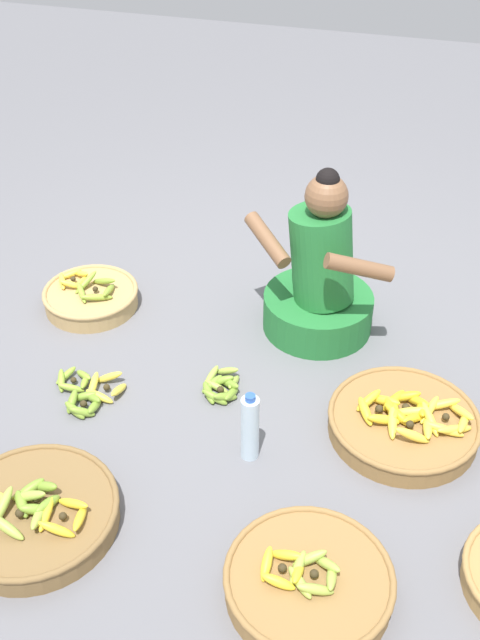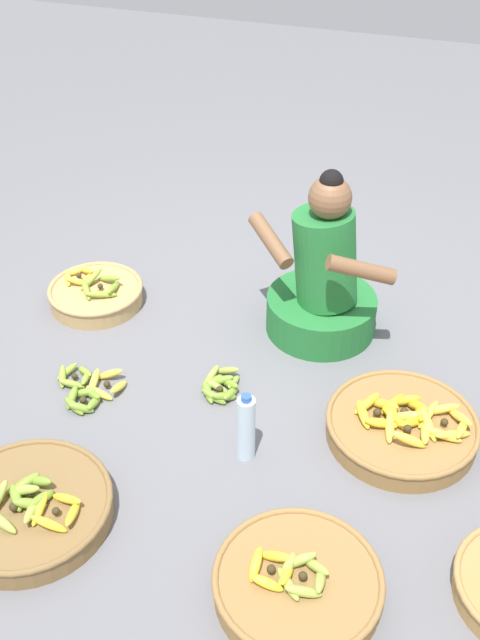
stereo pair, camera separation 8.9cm
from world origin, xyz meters
name	(u,v)px [view 1 (the left image)]	position (x,y,z in m)	size (l,w,h in m)	color
ground_plane	(252,355)	(0.00, 0.00, 0.00)	(10.00, 10.00, 0.00)	slate
vendor_woman_front	(320,281)	(0.24, 0.30, 0.27)	(0.72, 0.53, 0.83)	#237233
banana_basket_front_left	(308,582)	(0.51, -1.13, 0.06)	(0.57, 0.57, 0.16)	olive
banana_basket_back_center	(404,422)	(0.72, -0.30, 0.06)	(0.62, 0.62, 0.17)	olive
banana_basket_front_right	(33,514)	(-0.49, -1.14, 0.06)	(0.62, 0.62, 0.17)	brown
banana_basket_near_bicycle	(91,296)	(-0.88, 0.14, 0.06)	(0.47, 0.47, 0.17)	tan
loose_bananas_mid_right	(221,386)	(-0.06, -0.27, 0.03)	(0.19, 0.24, 0.08)	#9EB747
loose_bananas_near_vendor	(87,392)	(-0.61, -0.47, 0.03)	(0.32, 0.30, 0.08)	yellow
water_bottle	(250,428)	(0.16, -0.60, 0.15)	(0.07, 0.07, 0.32)	silver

